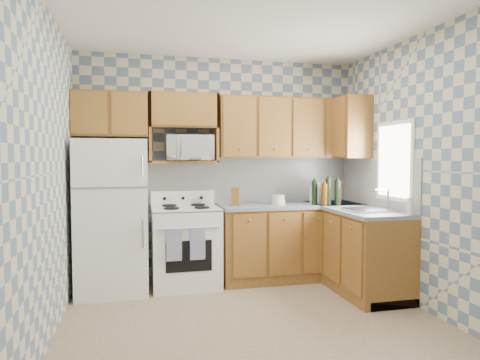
% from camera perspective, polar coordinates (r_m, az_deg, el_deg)
% --- Properties ---
extents(floor, '(3.40, 3.40, 0.00)m').
position_cam_1_polar(floor, '(4.04, 1.92, -18.57)').
color(floor, '#7B674F').
rests_on(floor, ground).
extents(back_wall, '(3.40, 0.02, 2.70)m').
position_cam_1_polar(back_wall, '(5.32, -2.69, 1.53)').
color(back_wall, slate).
rests_on(back_wall, ground).
extents(right_wall, '(0.02, 3.20, 2.70)m').
position_cam_1_polar(right_wall, '(4.52, 23.17, 1.04)').
color(right_wall, slate).
rests_on(right_wall, ground).
extents(backsplash_back, '(2.60, 0.02, 0.56)m').
position_cam_1_polar(backsplash_back, '(5.41, 1.51, -0.03)').
color(backsplash_back, silver).
rests_on(backsplash_back, back_wall).
extents(backsplash_right, '(0.02, 1.60, 0.56)m').
position_cam_1_polar(backsplash_right, '(5.19, 17.75, -0.30)').
color(backsplash_right, silver).
rests_on(backsplash_right, right_wall).
extents(refrigerator, '(0.75, 0.70, 1.68)m').
position_cam_1_polar(refrigerator, '(4.92, -16.66, -4.67)').
color(refrigerator, white).
rests_on(refrigerator, floor).
extents(stove_body, '(0.76, 0.65, 0.90)m').
position_cam_1_polar(stove_body, '(5.03, -7.27, -8.90)').
color(stove_body, white).
rests_on(stove_body, floor).
extents(cooktop, '(0.76, 0.65, 0.02)m').
position_cam_1_polar(cooktop, '(4.96, -7.30, -3.75)').
color(cooktop, silver).
rests_on(cooktop, stove_body).
extents(backguard, '(0.76, 0.08, 0.17)m').
position_cam_1_polar(backguard, '(5.22, -7.65, -2.36)').
color(backguard, white).
rests_on(backguard, cooktop).
extents(dish_towel_left, '(0.16, 0.02, 0.35)m').
position_cam_1_polar(dish_towel_left, '(4.66, -8.78, -8.54)').
color(dish_towel_left, navy).
rests_on(dish_towel_left, stove_body).
extents(dish_towel_right, '(0.16, 0.02, 0.35)m').
position_cam_1_polar(dish_towel_right, '(4.69, -5.67, -8.45)').
color(dish_towel_right, navy).
rests_on(dish_towel_right, stove_body).
extents(base_cabinets_back, '(1.75, 0.60, 0.88)m').
position_cam_1_polar(base_cabinets_back, '(5.35, 6.76, -8.28)').
color(base_cabinets_back, brown).
rests_on(base_cabinets_back, floor).
extents(base_cabinets_right, '(0.60, 1.60, 0.88)m').
position_cam_1_polar(base_cabinets_right, '(5.14, 14.82, -8.83)').
color(base_cabinets_right, brown).
rests_on(base_cabinets_right, floor).
extents(countertop_back, '(1.77, 0.63, 0.04)m').
position_cam_1_polar(countertop_back, '(5.28, 6.81, -3.39)').
color(countertop_back, slate).
rests_on(countertop_back, base_cabinets_back).
extents(countertop_right, '(0.63, 1.60, 0.04)m').
position_cam_1_polar(countertop_right, '(5.07, 14.84, -3.74)').
color(countertop_right, slate).
rests_on(countertop_right, base_cabinets_right).
extents(upper_cabinets_back, '(1.75, 0.33, 0.74)m').
position_cam_1_polar(upper_cabinets_back, '(5.39, 6.35, 6.86)').
color(upper_cabinets_back, brown).
rests_on(upper_cabinets_back, back_wall).
extents(upper_cabinets_fridge, '(0.82, 0.33, 0.50)m').
position_cam_1_polar(upper_cabinets_fridge, '(5.09, -16.91, 8.34)').
color(upper_cabinets_fridge, brown).
rests_on(upper_cabinets_fridge, back_wall).
extents(upper_cabinets_right, '(0.33, 0.70, 0.74)m').
position_cam_1_polar(upper_cabinets_right, '(5.51, 14.02, 6.70)').
color(upper_cabinets_right, brown).
rests_on(upper_cabinets_right, right_wall).
extents(microwave_shelf, '(0.80, 0.33, 0.03)m').
position_cam_1_polar(microwave_shelf, '(5.08, -7.54, 2.40)').
color(microwave_shelf, brown).
rests_on(microwave_shelf, back_wall).
extents(microwave, '(0.54, 0.37, 0.30)m').
position_cam_1_polar(microwave, '(5.03, -6.83, 4.26)').
color(microwave, white).
rests_on(microwave, microwave_shelf).
extents(sink, '(0.48, 0.40, 0.03)m').
position_cam_1_polar(sink, '(4.76, 16.91, -3.89)').
color(sink, '#B7B7BC').
rests_on(sink, countertop_right).
extents(window, '(0.02, 0.66, 0.86)m').
position_cam_1_polar(window, '(4.88, 19.89, 2.40)').
color(window, white).
rests_on(window, right_wall).
extents(bottle_0, '(0.07, 0.07, 0.32)m').
position_cam_1_polar(bottle_0, '(5.22, 11.68, -1.53)').
color(bottle_0, black).
rests_on(bottle_0, countertop_back).
extents(bottle_1, '(0.07, 0.07, 0.30)m').
position_cam_1_polar(bottle_1, '(5.23, 12.87, -1.65)').
color(bottle_1, black).
rests_on(bottle_1, countertop_back).
extents(bottle_2, '(0.07, 0.07, 0.28)m').
position_cam_1_polar(bottle_2, '(5.32, 12.96, -1.68)').
color(bottle_2, '#5E2E08').
rests_on(bottle_2, countertop_back).
extents(bottle_3, '(0.07, 0.07, 0.26)m').
position_cam_1_polar(bottle_3, '(5.15, 11.17, -1.93)').
color(bottle_3, '#5E2E08').
rests_on(bottle_3, countertop_back).
extents(bottle_4, '(0.07, 0.07, 0.29)m').
position_cam_1_polar(bottle_4, '(5.21, 9.91, -1.69)').
color(bottle_4, black).
rests_on(bottle_4, countertop_back).
extents(knife_block, '(0.12, 0.12, 0.21)m').
position_cam_1_polar(knife_block, '(5.05, -0.59, -2.21)').
color(knife_block, brown).
rests_on(knife_block, countertop_back).
extents(electric_kettle, '(0.17, 0.17, 0.21)m').
position_cam_1_polar(electric_kettle, '(5.35, 10.18, -1.97)').
color(electric_kettle, white).
rests_on(electric_kettle, countertop_back).
extents(food_containers, '(0.17, 0.17, 0.11)m').
position_cam_1_polar(food_containers, '(5.20, 5.10, -2.62)').
color(food_containers, beige).
rests_on(food_containers, countertop_back).
extents(soap_bottle, '(0.06, 0.06, 0.17)m').
position_cam_1_polar(soap_bottle, '(4.55, 21.79, -3.28)').
color(soap_bottle, beige).
rests_on(soap_bottle, countertop_right).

